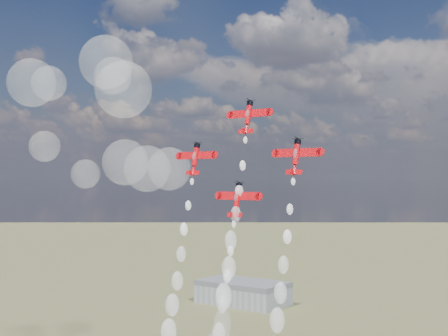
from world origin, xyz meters
name	(u,v)px	position (x,y,z in m)	size (l,w,h in m)	color
hangar	(243,292)	(-120.00, 180.00, 6.50)	(50.00, 28.00, 13.00)	gray
plane_lead	(248,116)	(-7.04, 18.88, 88.48)	(12.58, 4.59, 8.86)	red
plane_left	(195,158)	(-22.72, 16.38, 77.80)	(12.58, 4.59, 8.86)	red
plane_right	(296,156)	(8.63, 16.38, 77.80)	(12.58, 4.59, 8.86)	red
plane_slot	(237,199)	(-7.04, 13.88, 67.11)	(12.58, 4.59, 8.86)	red
smoke_trail_lead	(221,326)	(-6.92, 6.75, 36.52)	(6.03, 16.58, 60.61)	white
drifted_smoke_cloud	(103,110)	(-68.04, 24.54, 94.61)	(60.53, 34.59, 52.59)	white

